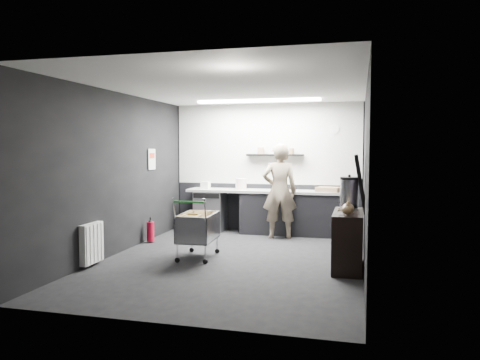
# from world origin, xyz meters

# --- Properties ---
(floor) EXTENTS (5.50, 5.50, 0.00)m
(floor) POSITION_xyz_m (0.00, 0.00, 0.00)
(floor) COLOR black
(floor) RESTS_ON ground
(ceiling) EXTENTS (5.50, 5.50, 0.00)m
(ceiling) POSITION_xyz_m (0.00, 0.00, 2.70)
(ceiling) COLOR silver
(ceiling) RESTS_ON wall_back
(wall_back) EXTENTS (5.50, 0.00, 5.50)m
(wall_back) POSITION_xyz_m (0.00, 2.75, 1.35)
(wall_back) COLOR black
(wall_back) RESTS_ON floor
(wall_front) EXTENTS (5.50, 0.00, 5.50)m
(wall_front) POSITION_xyz_m (0.00, -2.75, 1.35)
(wall_front) COLOR black
(wall_front) RESTS_ON floor
(wall_left) EXTENTS (0.00, 5.50, 5.50)m
(wall_left) POSITION_xyz_m (-2.00, 0.00, 1.35)
(wall_left) COLOR black
(wall_left) RESTS_ON floor
(wall_right) EXTENTS (0.00, 5.50, 5.50)m
(wall_right) POSITION_xyz_m (2.00, 0.00, 1.35)
(wall_right) COLOR black
(wall_right) RESTS_ON floor
(kitchen_wall_panel) EXTENTS (3.95, 0.02, 1.70)m
(kitchen_wall_panel) POSITION_xyz_m (0.00, 2.73, 1.85)
(kitchen_wall_panel) COLOR silver
(kitchen_wall_panel) RESTS_ON wall_back
(dado_panel) EXTENTS (3.95, 0.02, 1.00)m
(dado_panel) POSITION_xyz_m (0.00, 2.73, 0.50)
(dado_panel) COLOR black
(dado_panel) RESTS_ON wall_back
(floating_shelf) EXTENTS (1.20, 0.22, 0.04)m
(floating_shelf) POSITION_xyz_m (0.20, 2.62, 1.62)
(floating_shelf) COLOR black
(floating_shelf) RESTS_ON wall_back
(wall_clock) EXTENTS (0.20, 0.03, 0.20)m
(wall_clock) POSITION_xyz_m (1.40, 2.72, 2.15)
(wall_clock) COLOR white
(wall_clock) RESTS_ON wall_back
(poster) EXTENTS (0.02, 0.30, 0.40)m
(poster) POSITION_xyz_m (-1.98, 1.30, 1.55)
(poster) COLOR silver
(poster) RESTS_ON wall_left
(poster_red_band) EXTENTS (0.02, 0.22, 0.10)m
(poster_red_band) POSITION_xyz_m (-1.98, 1.30, 1.62)
(poster_red_band) COLOR red
(poster_red_band) RESTS_ON poster
(radiator) EXTENTS (0.10, 0.50, 0.60)m
(radiator) POSITION_xyz_m (-1.94, -0.90, 0.35)
(radiator) COLOR white
(radiator) RESTS_ON wall_left
(ceiling_strip) EXTENTS (2.40, 0.20, 0.04)m
(ceiling_strip) POSITION_xyz_m (0.00, 1.85, 2.67)
(ceiling_strip) COLOR white
(ceiling_strip) RESTS_ON ceiling
(prep_counter) EXTENTS (3.20, 0.61, 0.90)m
(prep_counter) POSITION_xyz_m (0.14, 2.42, 0.46)
(prep_counter) COLOR black
(prep_counter) RESTS_ON floor
(person) EXTENTS (0.76, 0.58, 1.86)m
(person) POSITION_xyz_m (0.41, 1.97, 0.93)
(person) COLOR #B9AD92
(person) RESTS_ON floor
(shopping_cart) EXTENTS (0.57, 0.91, 0.98)m
(shopping_cart) POSITION_xyz_m (-0.59, 0.01, 0.46)
(shopping_cart) COLOR silver
(shopping_cart) RESTS_ON floor
(sideboard) EXTENTS (0.48, 1.12, 1.68)m
(sideboard) POSITION_xyz_m (1.78, -0.04, 0.54)
(sideboard) COLOR black
(sideboard) RESTS_ON floor
(fire_extinguisher) EXTENTS (0.14, 0.14, 0.45)m
(fire_extinguisher) POSITION_xyz_m (-1.85, 0.93, 0.22)
(fire_extinguisher) COLOR #AA0B24
(fire_extinguisher) RESTS_ON floor
(cardboard_box) EXTENTS (0.52, 0.44, 0.09)m
(cardboard_box) POSITION_xyz_m (1.33, 2.37, 0.95)
(cardboard_box) COLOR #92704E
(cardboard_box) RESTS_ON prep_counter
(pink_tub) EXTENTS (0.23, 0.23, 0.23)m
(pink_tub) POSITION_xyz_m (-0.48, 2.42, 1.01)
(pink_tub) COLOR white
(pink_tub) RESTS_ON prep_counter
(white_container) EXTENTS (0.19, 0.15, 0.16)m
(white_container) POSITION_xyz_m (-1.25, 2.37, 0.98)
(white_container) COLOR white
(white_container) RESTS_ON prep_counter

